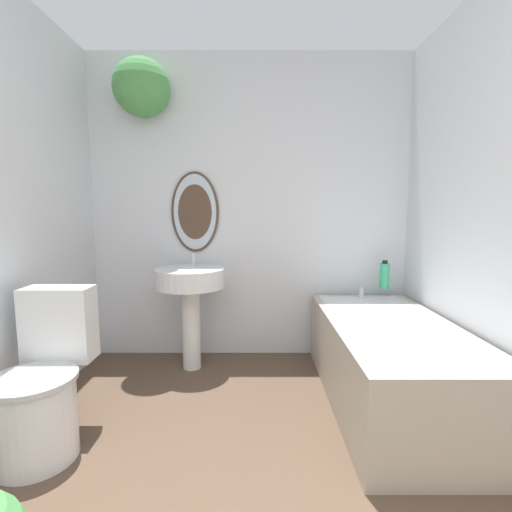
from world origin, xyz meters
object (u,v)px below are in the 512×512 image
(bathtub, at_px, (391,361))
(toilet, at_px, (44,389))
(shampoo_bottle, at_px, (385,275))
(pedestal_sink, at_px, (191,290))

(bathtub, bearing_deg, toilet, -166.36)
(toilet, relative_size, shampoo_bottle, 3.62)
(toilet, distance_m, shampoo_bottle, 2.35)
(pedestal_sink, height_order, shampoo_bottle, pedestal_sink)
(toilet, distance_m, bathtub, 1.93)
(shampoo_bottle, bearing_deg, toilet, -151.67)
(shampoo_bottle, bearing_deg, pedestal_sink, -174.94)
(toilet, height_order, shampoo_bottle, shampoo_bottle)
(pedestal_sink, height_order, bathtub, pedestal_sink)
(pedestal_sink, relative_size, bathtub, 0.57)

